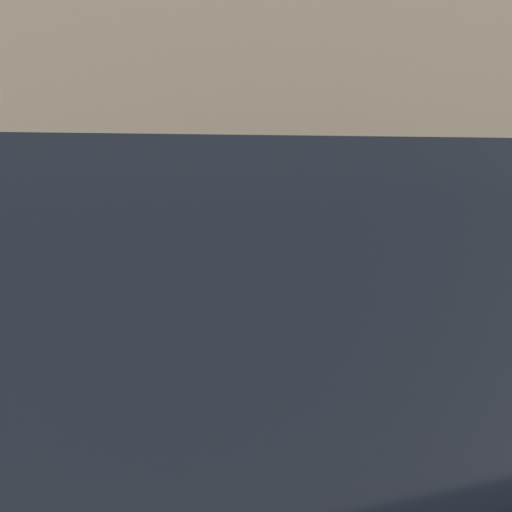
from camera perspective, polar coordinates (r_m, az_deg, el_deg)
ground_plane at (r=2.55m, az=-0.16°, el=-32.33°), size 60.00×60.00×0.00m
sidewalk at (r=4.32m, az=-6.53°, el=-10.35°), size 24.00×2.80×0.13m
building_facade at (r=7.01m, az=-10.13°, el=23.47°), size 24.00×0.30×6.01m
parking_meter at (r=2.86m, az=0.00°, el=-2.10°), size 0.19×0.16×1.34m
parked_car_beside_meter at (r=2.17m, az=31.00°, el=-12.20°), size 5.02×1.96×1.87m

